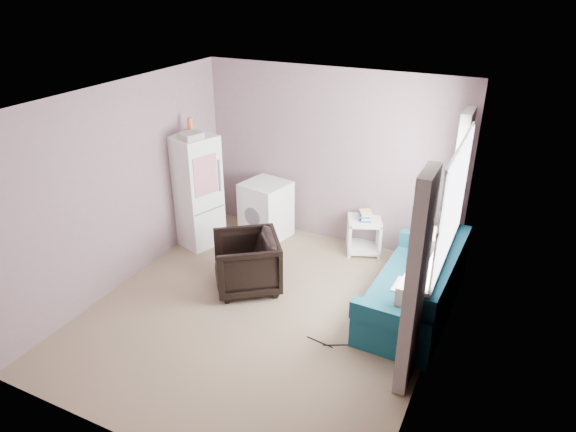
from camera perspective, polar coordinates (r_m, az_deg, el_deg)
name	(u,v)px	position (r m, az deg, el deg)	size (l,w,h in m)	color
room	(262,216)	(5.50, -2.96, 0.03)	(3.84, 4.24, 2.54)	#957D61
armchair	(247,260)	(6.38, -4.63, -4.92)	(0.77, 0.72, 0.79)	black
fridge	(196,190)	(7.37, -10.16, 2.83)	(0.70, 0.70, 1.84)	white
washing_machine	(266,209)	(7.58, -2.48, 0.80)	(0.71, 0.71, 0.85)	white
side_table	(364,233)	(7.30, 8.44, -1.84)	(0.59, 0.59, 0.62)	white
sofa	(418,292)	(6.11, 14.23, -8.22)	(0.92, 1.90, 0.84)	#175A6B
window_dressing	(440,234)	(5.67, 16.49, -1.92)	(0.17, 2.62, 2.18)	white
floor_cables	(329,343)	(5.69, 4.54, -13.94)	(0.50, 0.15, 0.01)	black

